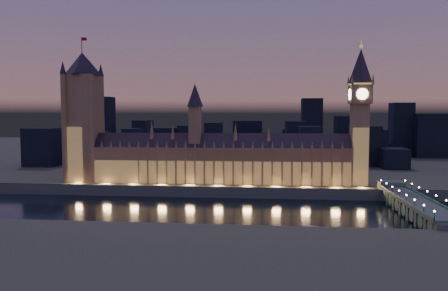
# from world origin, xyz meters

# --- Properties ---
(ground_plane) EXTENTS (2000.00, 2000.00, 0.00)m
(ground_plane) POSITION_xyz_m (0.00, 0.00, 0.00)
(ground_plane) COLOR black
(ground_plane) RESTS_ON ground
(north_bank) EXTENTS (2000.00, 960.00, 8.00)m
(north_bank) POSITION_xyz_m (0.00, 520.00, 4.00)
(north_bank) COLOR #434A38
(north_bank) RESTS_ON ground
(embankment_wall) EXTENTS (2000.00, 2.50, 8.00)m
(embankment_wall) POSITION_xyz_m (0.00, 41.00, 4.00)
(embankment_wall) COLOR #48534C
(embankment_wall) RESTS_ON ground
(palace_of_westminster) EXTENTS (202.00, 22.29, 78.00)m
(palace_of_westminster) POSITION_xyz_m (0.44, 61.74, 26.37)
(palace_of_westminster) COLOR #926B47
(palace_of_westminster) RESTS_ON north_bank
(victoria_tower) EXTENTS (31.68, 31.68, 115.45)m
(victoria_tower) POSITION_xyz_m (-110.00, 61.92, 65.17)
(victoria_tower) COLOR #926B47
(victoria_tower) RESTS_ON north_bank
(elizabeth_tower) EXTENTS (18.00, 18.00, 109.85)m
(elizabeth_tower) POSITION_xyz_m (108.00, 61.92, 69.27)
(elizabeth_tower) COLOR #926B47
(elizabeth_tower) RESTS_ON north_bank
(westminster_bridge) EXTENTS (17.72, 113.00, 15.90)m
(westminster_bridge) POSITION_xyz_m (127.73, -3.45, 5.99)
(westminster_bridge) COLOR #48534C
(westminster_bridge) RESTS_ON ground
(river_boat) EXTENTS (38.56, 21.52, 4.50)m
(river_boat) POSITION_xyz_m (67.73, -58.00, 1.56)
(river_boat) COLOR #48534C
(river_boat) RESTS_ON ground
(city_backdrop) EXTENTS (475.25, 215.63, 77.23)m
(city_backdrop) POSITION_xyz_m (34.36, 247.81, 30.26)
(city_backdrop) COLOR black
(city_backdrop) RESTS_ON north_bank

